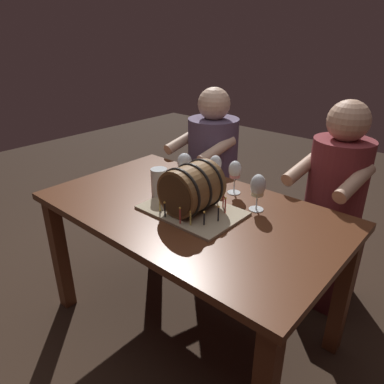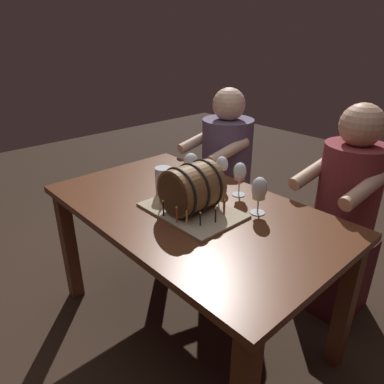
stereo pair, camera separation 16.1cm
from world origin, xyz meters
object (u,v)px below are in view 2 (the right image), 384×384
barrel_cake (192,190)px  beer_pint (164,182)px  dining_table (191,226)px  wine_glass_empty (191,163)px  person_seated_left (225,179)px  wine_glass_rose (240,173)px  wine_glass_white (259,190)px  wine_glass_red (222,166)px  person_seated_right (342,224)px

barrel_cake → beer_pint: barrel_cake is taller
dining_table → wine_glass_empty: wine_glass_empty is taller
wine_glass_empty → person_seated_left: bearing=113.4°
wine_glass_rose → wine_glass_empty: bearing=-160.4°
wine_glass_white → beer_pint: wine_glass_white is taller
person_seated_left → wine_glass_white: bearing=-38.0°
barrel_cake → wine_glass_empty: barrel_cake is taller
wine_glass_red → wine_glass_rose: wine_glass_rose is taller
dining_table → person_seated_left: person_seated_left is taller
wine_glass_red → wine_glass_rose: bearing=-5.4°
barrel_cake → wine_glass_white: size_ratio=2.55×
beer_pint → person_seated_left: bearing=107.8°
wine_glass_rose → beer_pint: (-0.26, -0.28, -0.05)m
wine_glass_white → wine_glass_red: size_ratio=1.04×
wine_glass_white → wine_glass_red: 0.34m
dining_table → barrel_cake: bearing=-34.6°
person_seated_left → wine_glass_rose: bearing=-42.2°
barrel_cake → person_seated_left: 0.93m
dining_table → wine_glass_rose: (0.06, 0.27, 0.23)m
beer_pint → person_seated_left: (-0.23, 0.73, -0.25)m
wine_glass_white → person_seated_left: person_seated_left is taller
dining_table → wine_glass_rose: 0.36m
person_seated_right → barrel_cake: bearing=-117.5°
wine_glass_red → beer_pint: bearing=-113.0°
dining_table → wine_glass_white: (0.25, 0.19, 0.22)m
wine_glass_empty → person_seated_right: 0.89m
wine_glass_empty → person_seated_right: size_ratio=0.15×
dining_table → person_seated_left: size_ratio=1.23×
wine_glass_white → person_seated_left: (-0.68, 0.53, -0.30)m
barrel_cake → wine_glass_rose: size_ratio=2.59×
wine_glass_red → person_seated_left: bearing=129.6°
beer_pint → person_seated_right: 0.99m
person_seated_right → dining_table: bearing=-120.8°
wine_glass_white → beer_pint: (-0.45, -0.19, -0.05)m
barrel_cake → wine_glass_red: bearing=109.4°
barrel_cake → wine_glass_red: barrel_cake is taller
wine_glass_empty → wine_glass_white: bearing=0.8°
barrel_cake → beer_pint: 0.24m
wine_glass_red → dining_table: bearing=-76.2°
dining_table → barrel_cake: (0.04, -0.03, 0.21)m
wine_glass_empty → beer_pint: bearing=-89.7°
dining_table → beer_pint: (-0.20, -0.01, 0.18)m
wine_glass_empty → person_seated_right: bearing=40.8°
dining_table → wine_glass_white: 0.39m
barrel_cake → beer_pint: (-0.24, 0.02, -0.04)m
dining_table → barrel_cake: 0.22m
wine_glass_white → barrel_cake: bearing=-134.9°
wine_glass_rose → person_seated_left: bearing=137.8°
wine_glass_red → person_seated_right: bearing=41.0°
dining_table → person_seated_right: 0.84m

